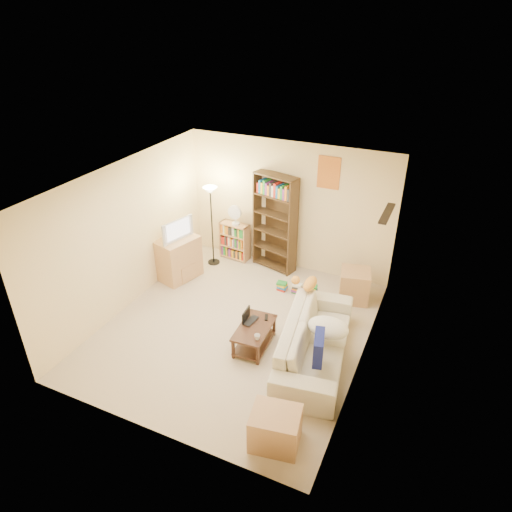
% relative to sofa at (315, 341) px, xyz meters
% --- Properties ---
extents(room, '(4.50, 4.54, 2.52)m').
position_rel_sofa_xyz_m(room, '(-1.37, 0.18, 1.30)').
color(room, '#C9B296').
rests_on(room, ground).
extents(sofa, '(2.49, 1.53, 0.65)m').
position_rel_sofa_xyz_m(sofa, '(0.00, 0.00, 0.00)').
color(sofa, '#BFB99E').
rests_on(sofa, ground).
extents(navy_pillow, '(0.23, 0.45, 0.39)m').
position_rel_sofa_xyz_m(navy_pillow, '(0.18, -0.46, 0.30)').
color(navy_pillow, navy).
rests_on(navy_pillow, sofa).
extents(cream_blanket, '(0.60, 0.43, 0.26)m').
position_rel_sofa_xyz_m(cream_blanket, '(0.15, 0.08, 0.23)').
color(cream_blanket, silver).
rests_on(cream_blanket, sofa).
extents(tabby_cat, '(0.52, 0.24, 0.18)m').
position_rel_sofa_xyz_m(tabby_cat, '(-0.41, 0.81, 0.41)').
color(tabby_cat, orange).
rests_on(tabby_cat, sofa).
extents(coffee_table, '(0.50, 0.85, 0.37)m').
position_rel_sofa_xyz_m(coffee_table, '(-0.92, -0.12, -0.10)').
color(coffee_table, '#412619').
rests_on(coffee_table, ground).
extents(laptop, '(0.33, 0.26, 0.02)m').
position_rel_sofa_xyz_m(laptop, '(-0.98, -0.02, 0.05)').
color(laptop, black).
rests_on(laptop, coffee_table).
extents(laptop_screen, '(0.03, 0.27, 0.18)m').
position_rel_sofa_xyz_m(laptop_screen, '(-1.10, -0.03, 0.15)').
color(laptop_screen, white).
rests_on(laptop_screen, laptop).
extents(mug, '(0.10, 0.10, 0.08)m').
position_rel_sofa_xyz_m(mug, '(-0.76, -0.36, 0.08)').
color(mug, silver).
rests_on(mug, coffee_table).
extents(tv_remote, '(0.09, 0.15, 0.02)m').
position_rel_sofa_xyz_m(tv_remote, '(-0.84, 0.16, 0.05)').
color(tv_remote, black).
rests_on(tv_remote, coffee_table).
extents(tv_stand, '(0.73, 0.88, 0.81)m').
position_rel_sofa_xyz_m(tv_stand, '(-3.07, 1.13, 0.08)').
color(tv_stand, tan).
rests_on(tv_stand, ground).
extents(television, '(0.75, 0.46, 0.40)m').
position_rel_sofa_xyz_m(television, '(-3.07, 1.13, 0.69)').
color(television, black).
rests_on(television, tv_stand).
extents(tall_bookshelf, '(0.91, 0.50, 1.91)m').
position_rel_sofa_xyz_m(tall_bookshelf, '(-1.56, 2.22, 0.68)').
color(tall_bookshelf, '#3E2C18').
rests_on(tall_bookshelf, ground).
extents(short_bookshelf, '(0.62, 0.30, 0.77)m').
position_rel_sofa_xyz_m(short_bookshelf, '(-2.43, 2.22, 0.06)').
color(short_bookshelf, tan).
rests_on(short_bookshelf, ground).
extents(desk_fan, '(0.27, 0.15, 0.42)m').
position_rel_sofa_xyz_m(desk_fan, '(-2.39, 2.18, 0.68)').
color(desk_fan, white).
rests_on(desk_fan, short_bookshelf).
extents(floor_lamp, '(0.27, 0.27, 1.62)m').
position_rel_sofa_xyz_m(floor_lamp, '(-2.73, 1.86, 0.97)').
color(floor_lamp, black).
rests_on(floor_lamp, ground).
extents(side_table, '(0.60, 0.60, 0.57)m').
position_rel_sofa_xyz_m(side_table, '(0.15, 1.76, -0.04)').
color(side_table, tan).
rests_on(side_table, ground).
extents(end_cabinet, '(0.65, 0.57, 0.48)m').
position_rel_sofa_xyz_m(end_cabinet, '(0.04, -1.61, -0.09)').
color(end_cabinet, tan).
rests_on(end_cabinet, ground).
extents(book_stacks, '(0.75, 0.16, 0.22)m').
position_rel_sofa_xyz_m(book_stacks, '(-0.79, 1.53, -0.23)').
color(book_stacks, red).
rests_on(book_stacks, ground).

